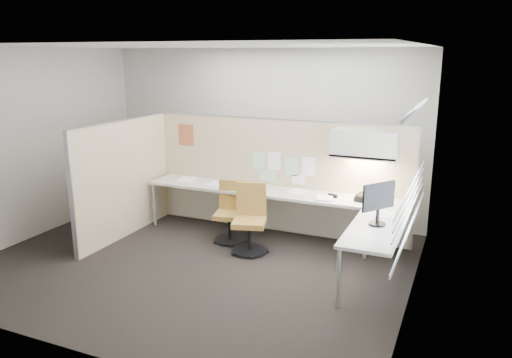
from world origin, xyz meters
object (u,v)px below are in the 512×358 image
at_px(chair_right, 250,221).
at_px(chair_left, 230,214).
at_px(monitor, 378,201).
at_px(desk, 290,204).
at_px(phone, 364,198).

bearing_deg(chair_right, chair_left, 132.26).
xyz_separation_m(chair_left, monitor, (2.23, -0.56, 0.62)).
distance_m(chair_right, monitor, 1.91).
xyz_separation_m(desk, chair_right, (-0.42, -0.48, -0.16)).
height_order(desk, phone, phone).
xyz_separation_m(desk, chair_left, (-0.86, -0.21, -0.19)).
relative_size(chair_left, monitor, 1.71).
xyz_separation_m(chair_right, phone, (1.45, 0.61, 0.34)).
height_order(chair_left, phone, chair_left).
height_order(chair_left, monitor, monitor).
relative_size(desk, phone, 17.18).
bearing_deg(chair_left, chair_right, -44.76).
bearing_deg(desk, chair_right, -131.60).
bearing_deg(desk, phone, 7.57).
relative_size(chair_right, monitor, 1.84).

